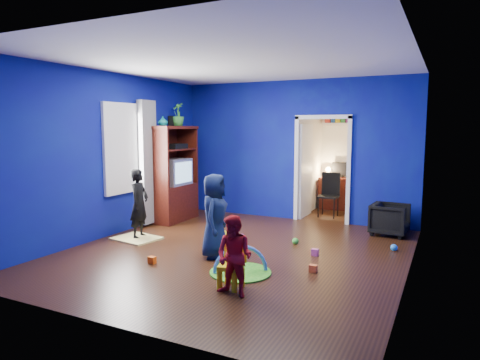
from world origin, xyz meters
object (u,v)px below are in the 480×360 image
at_px(child_black, 139,204).
at_px(study_desk, 339,194).
at_px(kid_chair, 231,268).
at_px(folding_chair, 328,196).
at_px(vase, 163,121).
at_px(tv_armoire, 173,174).
at_px(child_navy, 215,216).
at_px(crt_tv, 174,172).
at_px(hopper_ball, 220,241).
at_px(play_mat, 240,272).
at_px(armchair, 390,219).
at_px(toddler_red, 234,256).

relative_size(child_black, study_desk, 1.38).
relative_size(child_black, kid_chair, 2.44).
xyz_separation_m(kid_chair, folding_chair, (-0.02, 4.64, 0.21)).
height_order(vase, tv_armoire, vase).
xyz_separation_m(child_navy, kid_chair, (0.79, -1.00, -0.38)).
relative_size(child_navy, crt_tv, 1.79).
xyz_separation_m(child_navy, folding_chair, (0.78, 3.64, -0.17)).
relative_size(crt_tv, study_desk, 0.80).
bearing_deg(child_navy, hopper_ball, -4.52).
bearing_deg(tv_armoire, crt_tv, 0.00).
height_order(child_black, vase, vase).
height_order(vase, play_mat, vase).
distance_m(armchair, study_desk, 2.50).
distance_m(child_navy, tv_armoire, 2.79).
relative_size(kid_chair, study_desk, 0.57).
relative_size(child_black, crt_tv, 1.74).
distance_m(toddler_red, tv_armoire, 4.31).
distance_m(crt_tv, play_mat, 3.69).
xyz_separation_m(kid_chair, play_mat, (-0.13, 0.52, -0.24)).
bearing_deg(child_navy, armchair, -56.53).
xyz_separation_m(crt_tv, play_mat, (2.67, -2.34, -1.01)).
xyz_separation_m(child_black, vase, (-0.32, 1.18, 1.45)).
bearing_deg(toddler_red, child_navy, 133.06).
bearing_deg(hopper_ball, child_navy, -78.69).
bearing_deg(play_mat, toddler_red, -69.13).
bearing_deg(child_black, vase, 3.85).
xyz_separation_m(armchair, folding_chair, (-1.41, 1.10, 0.17)).
bearing_deg(vase, armchair, 13.02).
height_order(child_navy, hopper_ball, child_navy).
distance_m(hopper_ball, play_mat, 1.04).
height_order(vase, study_desk, vase).
distance_m(kid_chair, play_mat, 0.59).
relative_size(child_navy, toddler_red, 1.34).
height_order(tv_armoire, hopper_ball, tv_armoire).
height_order(crt_tv, study_desk, crt_tv).
bearing_deg(tv_armoire, child_black, -77.77).
bearing_deg(armchair, tv_armoire, 103.75).
distance_m(armchair, vase, 4.69).
bearing_deg(crt_tv, folding_chair, 32.60).
distance_m(tv_armoire, crt_tv, 0.06).
height_order(child_black, folding_chair, child_black).
bearing_deg(study_desk, child_black, -120.68).
height_order(tv_armoire, folding_chair, tv_armoire).
bearing_deg(tv_armoire, study_desk, 44.16).
distance_m(child_navy, vase, 2.94).
height_order(play_mat, folding_chair, folding_chair).
bearing_deg(folding_chair, vase, -143.61).
xyz_separation_m(child_black, play_mat, (2.39, -0.87, -0.60)).
distance_m(toddler_red, folding_chair, 4.85).
bearing_deg(toddler_red, hopper_ball, 129.33).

